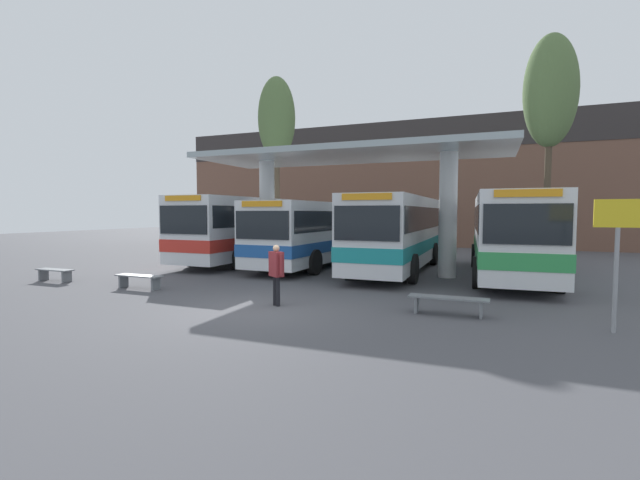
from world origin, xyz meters
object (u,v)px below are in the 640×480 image
(transit_bus_far_right_bay, at_px, (510,231))
(poplar_tree_behind_right, at_px, (550,93))
(pedestrian_waiting, at_px, (276,269))
(info_sign_platform, at_px, (617,238))
(waiting_bench_near_pillar, at_px, (55,272))
(waiting_bench_mid_platform, at_px, (139,279))
(transit_bus_center_bay, at_px, (319,230))
(waiting_bench_far_platform, at_px, (448,301))
(transit_bus_left_bay, at_px, (254,226))
(poplar_tree_behind_left, at_px, (277,121))
(transit_bus_right_bay, at_px, (398,230))

(transit_bus_far_right_bay, relative_size, poplar_tree_behind_right, 0.90)
(pedestrian_waiting, bearing_deg, info_sign_platform, 35.46)
(waiting_bench_near_pillar, bearing_deg, info_sign_platform, -0.97)
(waiting_bench_mid_platform, bearing_deg, info_sign_platform, -1.27)
(transit_bus_center_bay, xyz_separation_m, waiting_bench_far_platform, (6.93, -8.49, -1.37))
(transit_bus_left_bay, xyz_separation_m, info_sign_platform, (14.33, -9.18, 0.18))
(pedestrian_waiting, bearing_deg, poplar_tree_behind_left, 150.49)
(waiting_bench_mid_platform, height_order, poplar_tree_behind_right, poplar_tree_behind_right)
(transit_bus_center_bay, distance_m, waiting_bench_far_platform, 11.04)
(transit_bus_center_bay, xyz_separation_m, waiting_bench_near_pillar, (-7.27, -8.49, -1.38))
(pedestrian_waiting, relative_size, poplar_tree_behind_left, 0.16)
(transit_bus_left_bay, bearing_deg, poplar_tree_behind_right, -160.00)
(waiting_bench_mid_platform, xyz_separation_m, poplar_tree_behind_right, (13.69, 14.03, 8.36))
(transit_bus_center_bay, relative_size, transit_bus_right_bay, 1.04)
(transit_bus_center_bay, bearing_deg, waiting_bench_far_platform, 131.24)
(poplar_tree_behind_left, bearing_deg, pedestrian_waiting, -62.53)
(poplar_tree_behind_right, bearing_deg, transit_bus_right_bay, -135.42)
(waiting_bench_far_platform, distance_m, pedestrian_waiting, 4.61)
(poplar_tree_behind_right, bearing_deg, pedestrian_waiting, -118.96)
(transit_bus_right_bay, relative_size, waiting_bench_far_platform, 5.33)
(poplar_tree_behind_right, bearing_deg, waiting_bench_mid_platform, -134.30)
(pedestrian_waiting, bearing_deg, transit_bus_far_right_bay, 86.15)
(transit_bus_left_bay, distance_m, info_sign_platform, 17.02)
(poplar_tree_behind_left, bearing_deg, waiting_bench_far_platform, -47.43)
(info_sign_platform, bearing_deg, waiting_bench_far_platform, 175.05)
(pedestrian_waiting, bearing_deg, poplar_tree_behind_right, 94.05)
(transit_bus_left_bay, xyz_separation_m, transit_bus_center_bay, (3.95, -0.39, -0.14))
(waiting_bench_near_pillar, height_order, waiting_bench_mid_platform, same)
(transit_bus_left_bay, relative_size, poplar_tree_behind_left, 1.05)
(transit_bus_center_bay, height_order, transit_bus_far_right_bay, transit_bus_far_right_bay)
(transit_bus_right_bay, relative_size, waiting_bench_near_pillar, 6.64)
(info_sign_platform, xyz_separation_m, poplar_tree_behind_right, (0.15, 14.33, 6.66))
(transit_bus_right_bay, bearing_deg, waiting_bench_far_platform, 110.34)
(waiting_bench_mid_platform, bearing_deg, transit_bus_right_bay, 46.65)
(waiting_bench_mid_platform, distance_m, pedestrian_waiting, 5.65)
(transit_bus_left_bay, bearing_deg, poplar_tree_behind_left, -84.56)
(waiting_bench_mid_platform, relative_size, waiting_bench_far_platform, 0.91)
(waiting_bench_far_platform, bearing_deg, poplar_tree_behind_left, 132.57)
(transit_bus_left_bay, xyz_separation_m, waiting_bench_near_pillar, (-3.32, -8.88, -1.52))
(transit_bus_left_bay, height_order, waiting_bench_near_pillar, transit_bus_left_bay)
(transit_bus_center_bay, bearing_deg, transit_bus_far_right_bay, 175.89)
(transit_bus_far_right_bay, bearing_deg, transit_bus_right_bay, -4.03)
(transit_bus_left_bay, height_order, waiting_bench_far_platform, transit_bus_left_bay)
(waiting_bench_near_pillar, xyz_separation_m, info_sign_platform, (17.65, -0.30, 1.71))
(waiting_bench_near_pillar, bearing_deg, transit_bus_far_right_bay, 25.54)
(poplar_tree_behind_left, height_order, poplar_tree_behind_right, poplar_tree_behind_right)
(transit_bus_left_bay, height_order, transit_bus_center_bay, transit_bus_left_bay)
(transit_bus_far_right_bay, bearing_deg, poplar_tree_behind_right, -109.58)
(waiting_bench_near_pillar, xyz_separation_m, poplar_tree_behind_right, (17.80, 14.03, 8.37))
(transit_bus_far_right_bay, relative_size, waiting_bench_far_platform, 5.41)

